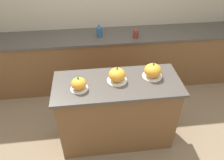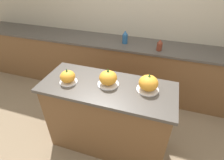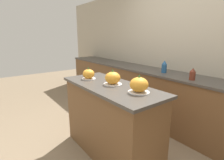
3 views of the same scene
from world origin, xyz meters
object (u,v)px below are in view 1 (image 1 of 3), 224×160
object	(u,v)px
pumpkin_cake_center	(117,75)
bottle_short	(136,33)
pumpkin_cake_left	(79,84)
bottle_tall	(99,31)
pumpkin_cake_right	(153,71)

from	to	relation	value
pumpkin_cake_center	bottle_short	size ratio (longest dim) A/B	1.35
pumpkin_cake_left	pumpkin_cake_center	distance (m)	0.44
pumpkin_cake_left	bottle_tall	world-z (taller)	bottle_tall
pumpkin_cake_center	bottle_short	distance (m)	1.16
pumpkin_cake_center	pumpkin_cake_right	xyz separation A→B (m)	(0.42, 0.03, 0.00)
pumpkin_cake_center	bottle_tall	bearing A→B (deg)	95.51
pumpkin_cake_right	bottle_tall	size ratio (longest dim) A/B	1.11
pumpkin_cake_center	bottle_short	xyz separation A→B (m)	(0.44, 1.07, -0.01)
bottle_tall	pumpkin_cake_right	bearing A→B (deg)	-64.84
pumpkin_cake_right	bottle_short	bearing A→B (deg)	88.97
pumpkin_cake_right	bottle_tall	bearing A→B (deg)	115.16
pumpkin_cake_right	pumpkin_cake_left	bearing A→B (deg)	-171.35
pumpkin_cake_left	pumpkin_cake_right	bearing A→B (deg)	8.65
pumpkin_cake_center	pumpkin_cake_right	size ratio (longest dim) A/B	1.00
pumpkin_cake_left	bottle_short	bearing A→B (deg)	53.40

